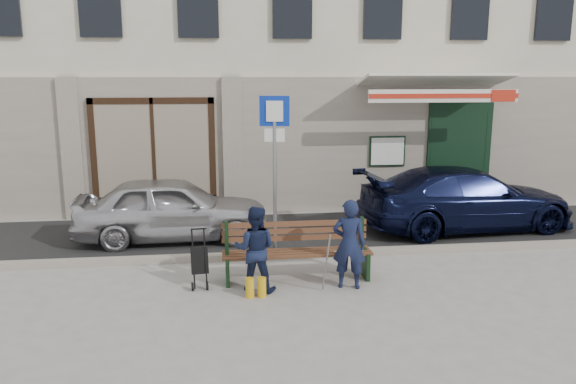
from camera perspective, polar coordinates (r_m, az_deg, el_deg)
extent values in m
plane|color=#9E9991|center=(8.93, 4.50, -9.60)|extent=(80.00, 80.00, 0.00)
cube|color=#282828|center=(11.82, 1.54, -4.12)|extent=(60.00, 3.20, 0.01)
cube|color=#9E9384|center=(10.30, 2.86, -6.27)|extent=(60.00, 0.18, 0.12)
cube|color=beige|center=(16.81, -1.19, 17.81)|extent=(20.00, 7.00, 10.00)
cube|color=#9E9384|center=(13.31, 0.41, 4.70)|extent=(20.00, 0.12, 3.20)
cube|color=maroon|center=(13.36, -13.41, 4.19)|extent=(2.50, 0.12, 2.00)
cube|color=black|center=(14.38, 16.91, 3.52)|extent=(1.60, 0.10, 2.60)
cube|color=black|center=(14.82, 16.16, 3.41)|extent=(1.25, 0.90, 2.40)
cube|color=white|center=(13.71, 10.07, 4.10)|extent=(0.80, 0.03, 0.65)
cube|color=white|center=(13.67, 14.28, 10.76)|extent=(3.40, 1.72, 0.42)
cube|color=white|center=(12.88, 15.59, 9.39)|extent=(3.40, 0.05, 0.28)
cube|color=red|center=(12.85, 15.64, 9.38)|extent=(3.40, 0.02, 0.10)
imported|color=silver|center=(11.41, -11.68, -1.64)|extent=(3.81, 1.59, 1.29)
imported|color=black|center=(12.54, 17.60, -0.64)|extent=(4.75, 2.30, 1.33)
cylinder|color=gray|center=(10.20, -1.35, 1.30)|extent=(0.07, 0.07, 2.78)
cube|color=#0B2AA2|center=(10.05, -1.38, 8.22)|extent=(0.53, 0.12, 0.54)
cube|color=white|center=(10.02, -1.37, 8.21)|extent=(0.30, 0.07, 0.36)
cube|color=white|center=(10.09, -1.37, 5.79)|extent=(0.36, 0.09, 0.24)
cube|color=brown|center=(9.06, 0.93, -6.21)|extent=(2.40, 0.50, 0.04)
cube|color=brown|center=(9.25, 0.70, -3.96)|extent=(2.40, 0.10, 0.36)
cube|color=#163119|center=(9.06, -6.17, -7.79)|extent=(0.06, 0.50, 0.45)
cube|color=#163119|center=(9.35, 7.80, -7.20)|extent=(0.06, 0.50, 0.45)
cube|color=white|center=(9.09, 5.73, -6.01)|extent=(0.34, 0.25, 0.11)
cylinder|color=gray|center=(8.48, 3.92, -7.18)|extent=(0.07, 0.34, 0.96)
cylinder|color=gold|center=(8.49, -3.90, -9.68)|extent=(0.13, 0.13, 0.30)
cylinder|color=gold|center=(8.50, -2.67, -9.63)|extent=(0.13, 0.13, 0.30)
imported|color=#141B39|center=(8.72, 6.23, -5.27)|extent=(0.58, 0.46, 1.41)
imported|color=#141C39|center=(8.57, -3.38, -5.80)|extent=(0.74, 0.63, 1.33)
cylinder|color=black|center=(8.86, -9.68, -9.45)|extent=(0.05, 0.13, 0.13)
cylinder|color=black|center=(8.85, -8.21, -9.42)|extent=(0.05, 0.13, 0.13)
cube|color=black|center=(8.91, -8.98, -6.87)|extent=(0.29, 0.26, 0.44)
cylinder|color=black|center=(8.88, -9.05, -3.72)|extent=(0.24, 0.05, 0.02)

